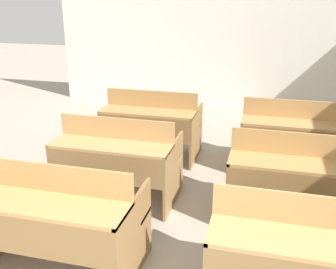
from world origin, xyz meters
TOP-DOWN VIEW (x-y plane):
  - wall_back at (0.00, 6.96)m, footprint 6.88×0.06m
  - bench_front_left at (-0.76, 1.74)m, footprint 1.26×0.79m
  - bench_front_right at (1.08, 1.74)m, footprint 1.26×0.79m
  - bench_second_left at (-0.75, 2.97)m, footprint 1.26×0.79m
  - bench_second_right at (1.08, 2.97)m, footprint 1.26×0.79m
  - bench_third_left at (-0.74, 4.21)m, footprint 1.26×0.79m
  - bench_third_right at (1.11, 4.19)m, footprint 1.26×0.79m

SIDE VIEW (x-z plane):
  - bench_front_left at x=-0.76m, z-range 0.02..0.95m
  - bench_front_right at x=1.08m, z-range 0.02..0.95m
  - bench_second_left at x=-0.75m, z-range 0.02..0.95m
  - bench_second_right at x=1.08m, z-range 0.02..0.95m
  - bench_third_left at x=-0.74m, z-range 0.02..0.95m
  - bench_third_right at x=1.11m, z-range 0.02..0.95m
  - wall_back at x=0.00m, z-range 0.00..2.91m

